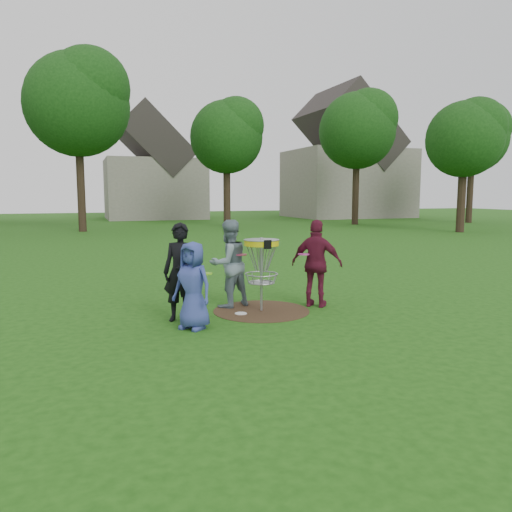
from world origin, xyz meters
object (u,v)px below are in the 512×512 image
object	(u,v)px
player_black	(181,272)
player_maroon	(317,264)
disc_golf_basket	(261,257)
player_blue	(193,286)
player_grey	(229,264)

from	to	relation	value
player_black	player_maroon	xyz separation A→B (m)	(2.67, 0.21, -0.00)
disc_golf_basket	player_blue	bearing A→B (deg)	-152.16
player_grey	player_maroon	distance (m)	1.69
player_blue	disc_golf_basket	size ratio (longest dim) A/B	1.03
player_black	player_maroon	world-z (taller)	player_black
player_blue	player_maroon	size ratio (longest dim) A/B	0.84
player_grey	disc_golf_basket	bearing A→B (deg)	111.91
player_black	disc_golf_basket	bearing A→B (deg)	36.94
player_blue	player_grey	distance (m)	1.66
player_grey	disc_golf_basket	size ratio (longest dim) A/B	1.22
disc_golf_basket	player_grey	bearing A→B (deg)	130.57
player_blue	disc_golf_basket	bearing A→B (deg)	76.04
player_grey	disc_golf_basket	xyz separation A→B (m)	(0.47, -0.55, 0.18)
player_blue	player_black	distance (m)	0.57
player_maroon	disc_golf_basket	world-z (taller)	player_maroon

